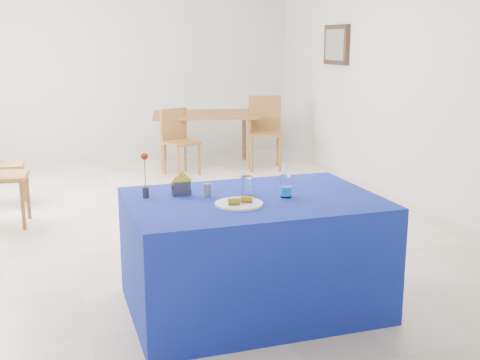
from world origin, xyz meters
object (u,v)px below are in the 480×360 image
object	(u,v)px
blue_table	(253,253)
chair_bg_left	(178,137)
oak_table	(205,118)
water_bottle	(286,186)
chair_bg_right	(265,127)
plate	(239,204)

from	to	relation	value
blue_table	chair_bg_left	world-z (taller)	chair_bg_left
blue_table	chair_bg_left	distance (m)	4.28
oak_table	blue_table	bearing A→B (deg)	-101.07
water_bottle	chair_bg_right	distance (m)	4.58
chair_bg_right	chair_bg_left	bearing A→B (deg)	-162.10
water_bottle	blue_table	bearing A→B (deg)	164.59
chair_bg_left	chair_bg_right	size ratio (longest dim) A/B	0.87
water_bottle	chair_bg_left	distance (m)	4.33
chair_bg_right	blue_table	bearing A→B (deg)	-94.40
blue_table	water_bottle	distance (m)	0.50
blue_table	water_bottle	bearing A→B (deg)	-15.41
chair_bg_left	water_bottle	bearing A→B (deg)	-113.14
water_bottle	oak_table	world-z (taller)	water_bottle
oak_table	chair_bg_left	bearing A→B (deg)	-136.65
blue_table	chair_bg_right	world-z (taller)	chair_bg_right
plate	chair_bg_right	xyz separation A→B (m)	(1.81, 4.42, -0.19)
plate	blue_table	bearing A→B (deg)	45.84
water_bottle	chair_bg_right	bearing A→B (deg)	71.31
chair_bg_right	water_bottle	bearing A→B (deg)	-91.78
water_bottle	oak_table	xyz separation A→B (m)	(0.72, 4.78, -0.15)
plate	water_bottle	distance (m)	0.36
plate	blue_table	size ratio (longest dim) A/B	0.19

